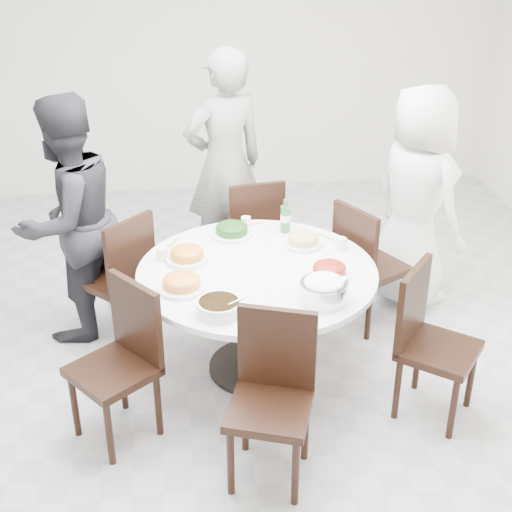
{
  "coord_description": "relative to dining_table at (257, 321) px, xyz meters",
  "views": [
    {
      "loc": [
        -0.35,
        -4.15,
        2.86
      ],
      "look_at": [
        0.14,
        -0.24,
        0.82
      ],
      "focal_mm": 50.0,
      "sensor_mm": 36.0,
      "label": 1
    }
  ],
  "objects": [
    {
      "name": "chair_sw",
      "position": [
        -0.89,
        -0.54,
        0.1
      ],
      "size": [
        0.59,
        0.59,
        0.95
      ],
      "primitive_type": "cube",
      "rotation": [
        0.0,
        0.0,
        5.39
      ],
      "color": "black",
      "rests_on": "floor"
    },
    {
      "name": "dish_greens",
      "position": [
        -0.11,
        0.5,
        0.41
      ],
      "size": [
        0.28,
        0.28,
        0.07
      ],
      "primitive_type": "cylinder",
      "color": "white",
      "rests_on": "dining_table"
    },
    {
      "name": "rice_bowl",
      "position": [
        0.33,
        -0.42,
        0.43
      ],
      "size": [
        0.28,
        0.28,
        0.12
      ],
      "primitive_type": "cylinder",
      "color": "silver",
      "rests_on": "dining_table"
    },
    {
      "name": "dish_tofu",
      "position": [
        -0.47,
        -0.19,
        0.41
      ],
      "size": [
        0.29,
        0.29,
        0.07
      ],
      "primitive_type": "cylinder",
      "color": "white",
      "rests_on": "dining_table"
    },
    {
      "name": "diner_left",
      "position": [
        -1.2,
        0.64,
        0.49
      ],
      "size": [
        1.05,
        1.06,
        1.72
      ],
      "primitive_type": "imported",
      "rotation": [
        0.0,
        0.0,
        3.98
      ],
      "color": "black",
      "rests_on": "floor"
    },
    {
      "name": "chair_n",
      "position": [
        0.09,
        1.12,
        0.1
      ],
      "size": [
        0.48,
        0.48,
        0.95
      ],
      "primitive_type": "cube",
      "rotation": [
        0.0,
        0.0,
        3.29
      ],
      "color": "black",
      "rests_on": "floor"
    },
    {
      "name": "dish_redbrown",
      "position": [
        0.43,
        -0.14,
        0.41
      ],
      "size": [
        0.26,
        0.26,
        0.06
      ],
      "primitive_type": "cylinder",
      "color": "white",
      "rests_on": "dining_table"
    },
    {
      "name": "chair_ne",
      "position": [
        0.89,
        0.48,
        0.1
      ],
      "size": [
        0.57,
        0.57,
        0.95
      ],
      "primitive_type": "cube",
      "rotation": [
        0.0,
        0.0,
        2.07
      ],
      "color": "black",
      "rests_on": "floor"
    },
    {
      "name": "chair_se",
      "position": [
        1.01,
        -0.57,
        0.1
      ],
      "size": [
        0.59,
        0.59,
        0.95
      ],
      "primitive_type": "cube",
      "rotation": [
        0.0,
        0.0,
        7.17
      ],
      "color": "black",
      "rests_on": "floor"
    },
    {
      "name": "chopsticks",
      "position": [
        0.0,
        0.66,
        0.38
      ],
      "size": [
        0.24,
        0.04,
        0.01
      ],
      "primitive_type": null,
      "color": "tan",
      "rests_on": "dining_table"
    },
    {
      "name": "beverage_bottle",
      "position": [
        0.26,
        0.53,
        0.49
      ],
      "size": [
        0.07,
        0.07,
        0.24
      ],
      "primitive_type": "cylinder",
      "color": "#2A693C",
      "rests_on": "dining_table"
    },
    {
      "name": "soup_bowl",
      "position": [
        -0.27,
        -0.48,
        0.41
      ],
      "size": [
        0.25,
        0.25,
        0.08
      ],
      "primitive_type": "cylinder",
      "color": "white",
      "rests_on": "dining_table"
    },
    {
      "name": "floor",
      "position": [
        -0.14,
        0.29,
        -0.38
      ],
      "size": [
        6.0,
        6.0,
        0.01
      ],
      "primitive_type": "cube",
      "color": "#ADAEB2",
      "rests_on": "ground"
    },
    {
      "name": "wall_back",
      "position": [
        -0.14,
        3.29,
        1.02
      ],
      "size": [
        6.0,
        0.01,
        2.8
      ],
      "primitive_type": "cube",
      "color": "silver",
      "rests_on": "ground"
    },
    {
      "name": "tea_cups",
      "position": [
        -0.02,
        0.64,
        0.42
      ],
      "size": [
        0.07,
        0.07,
        0.08
      ],
      "primitive_type": "cylinder",
      "color": "white",
      "rests_on": "dining_table"
    },
    {
      "name": "chair_s",
      "position": [
        -0.06,
        -0.98,
        0.1
      ],
      "size": [
        0.54,
        0.54,
        0.95
      ],
      "primitive_type": "cube",
      "rotation": [
        0.0,
        0.0,
        5.95
      ],
      "color": "black",
      "rests_on": "floor"
    },
    {
      "name": "diner_middle",
      "position": [
        -0.08,
        1.42,
        0.55
      ],
      "size": [
        0.79,
        0.65,
        1.85
      ],
      "primitive_type": "imported",
      "rotation": [
        0.0,
        0.0,
        3.5
      ],
      "color": "black",
      "rests_on": "floor"
    },
    {
      "name": "dish_pale",
      "position": [
        0.34,
        0.29,
        0.41
      ],
      "size": [
        0.25,
        0.25,
        0.07
      ],
      "primitive_type": "cylinder",
      "color": "white",
      "rests_on": "dining_table"
    },
    {
      "name": "chair_nw",
      "position": [
        -0.93,
        0.54,
        0.1
      ],
      "size": [
        0.59,
        0.59,
        0.95
      ],
      "primitive_type": "cube",
      "rotation": [
        0.0,
        0.0,
        3.94
      ],
      "color": "black",
      "rests_on": "floor"
    },
    {
      "name": "dish_orange",
      "position": [
        -0.43,
        0.18,
        0.41
      ],
      "size": [
        0.27,
        0.27,
        0.07
      ],
      "primitive_type": "cylinder",
      "color": "white",
      "rests_on": "dining_table"
    },
    {
      "name": "dining_table",
      "position": [
        0.0,
        0.0,
        0.0
      ],
      "size": [
        1.5,
        1.5,
        0.75
      ],
      "primitive_type": "cylinder",
      "color": "white",
      "rests_on": "floor"
    },
    {
      "name": "diner_right",
      "position": [
        1.28,
        0.78,
        0.46
      ],
      "size": [
        0.83,
        0.97,
        1.68
      ],
      "primitive_type": "imported",
      "rotation": [
        0.0,
        0.0,
        2.02
      ],
      "color": "silver",
      "rests_on": "floor"
    }
  ]
}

